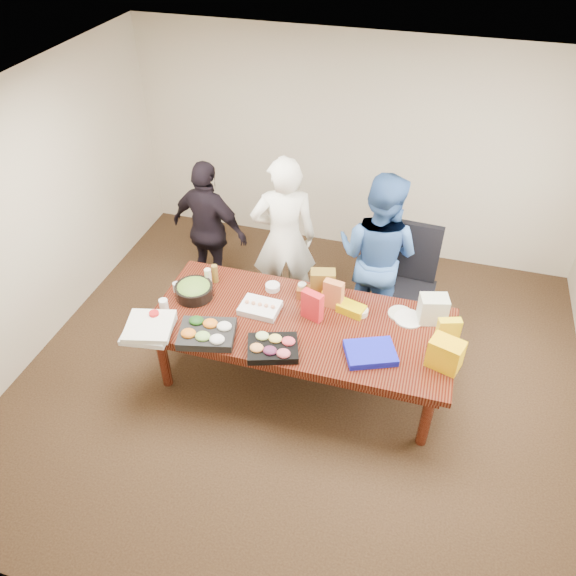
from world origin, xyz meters
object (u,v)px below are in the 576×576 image
(conference_table, at_px, (301,350))
(sheet_cake, at_px, (260,308))
(person_center, at_px, (284,239))
(salad_bowl, at_px, (194,291))
(office_chair, at_px, (408,290))
(person_right, at_px, (377,255))

(conference_table, relative_size, sheet_cake, 7.63)
(conference_table, bearing_deg, person_center, 115.09)
(conference_table, distance_m, person_center, 1.23)
(sheet_cake, height_order, salad_bowl, salad_bowl)
(conference_table, height_order, person_center, person_center)
(conference_table, xyz_separation_m, office_chair, (0.89, 0.95, 0.22))
(salad_bowl, bearing_deg, sheet_cake, -2.34)
(person_center, height_order, salad_bowl, person_center)
(salad_bowl, bearing_deg, person_right, 29.84)
(conference_table, height_order, sheet_cake, sheet_cake)
(person_right, relative_size, sheet_cake, 5.02)
(conference_table, relative_size, person_right, 1.52)
(sheet_cake, bearing_deg, person_center, 95.55)
(conference_table, height_order, office_chair, office_chair)
(person_right, bearing_deg, person_center, 17.96)
(person_right, bearing_deg, conference_table, 78.98)
(person_right, xyz_separation_m, salad_bowl, (-1.63, -0.94, -0.11))
(office_chair, relative_size, salad_bowl, 3.23)
(person_right, relative_size, salad_bowl, 4.95)
(person_right, bearing_deg, sheet_cake, 62.05)
(conference_table, distance_m, salad_bowl, 1.19)
(office_chair, relative_size, person_center, 0.63)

